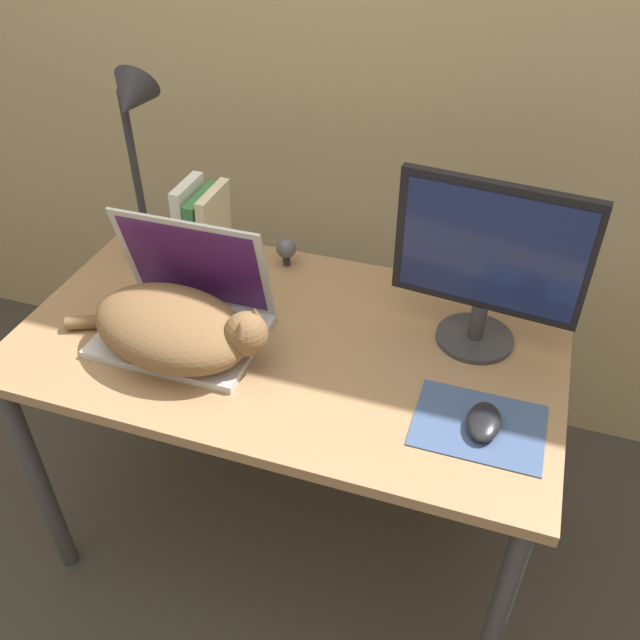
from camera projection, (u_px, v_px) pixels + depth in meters
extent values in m
plane|color=#3D3833|center=(249.00, 638.00, 1.76)|extent=(12.00, 12.00, 0.00)
cube|color=tan|center=(378.00, 4.00, 1.74)|extent=(8.00, 0.05, 2.60)
cube|color=#93704C|center=(289.00, 342.00, 1.57)|extent=(1.25, 0.71, 0.03)
cylinder|color=#38383D|center=(40.00, 481.00, 1.72)|extent=(0.04, 0.04, 0.71)
cylinder|color=#38383D|center=(497.00, 618.00, 1.43)|extent=(0.04, 0.04, 0.71)
cylinder|color=#38383D|center=(158.00, 336.00, 2.17)|extent=(0.04, 0.04, 0.71)
cylinder|color=#38383D|center=(523.00, 418.00, 1.89)|extent=(0.04, 0.04, 0.71)
cube|color=#B7B7BC|center=(181.00, 336.00, 1.56)|extent=(0.37, 0.26, 0.02)
cube|color=#28282D|center=(178.00, 336.00, 1.54)|extent=(0.30, 0.14, 0.00)
cube|color=#B7B7BC|center=(194.00, 263.00, 1.54)|extent=(0.37, 0.07, 0.26)
cube|color=#421956|center=(193.00, 265.00, 1.54)|extent=(0.33, 0.06, 0.23)
ellipsoid|color=brown|center=(171.00, 327.00, 1.49)|extent=(0.42, 0.32, 0.13)
sphere|color=brown|center=(246.00, 334.00, 1.43)|extent=(0.10, 0.10, 0.10)
cone|color=brown|center=(255.00, 315.00, 1.42)|extent=(0.04, 0.04, 0.03)
cone|color=brown|center=(241.00, 328.00, 1.39)|extent=(0.04, 0.04, 0.03)
cylinder|color=brown|center=(97.00, 322.00, 1.58)|extent=(0.14, 0.08, 0.03)
cylinder|color=#333338|center=(474.00, 338.00, 1.55)|extent=(0.18, 0.18, 0.01)
cylinder|color=#333338|center=(478.00, 321.00, 1.52)|extent=(0.04, 0.04, 0.09)
cube|color=black|center=(491.00, 248.00, 1.40)|extent=(0.41, 0.06, 0.30)
cube|color=navy|center=(491.00, 251.00, 1.39)|extent=(0.37, 0.04, 0.26)
cube|color=#384C75|center=(479.00, 425.00, 1.35)|extent=(0.26, 0.19, 0.00)
ellipsoid|color=black|center=(484.00, 422.00, 1.33)|extent=(0.07, 0.11, 0.03)
cube|color=white|center=(190.00, 220.00, 1.77)|extent=(0.03, 0.14, 0.22)
cube|color=#387A42|center=(203.00, 227.00, 1.77)|extent=(0.04, 0.16, 0.19)
cube|color=beige|center=(214.00, 226.00, 1.76)|extent=(0.04, 0.15, 0.21)
cylinder|color=#28282D|center=(150.00, 250.00, 1.85)|extent=(0.13, 0.13, 0.01)
cylinder|color=#28282D|center=(136.00, 175.00, 1.71)|extent=(0.02, 0.02, 0.43)
cone|color=#28282D|center=(130.00, 98.00, 1.53)|extent=(0.11, 0.13, 0.14)
cylinder|color=#232328|center=(287.00, 261.00, 1.79)|extent=(0.02, 0.02, 0.02)
sphere|color=#4C4C51|center=(286.00, 248.00, 1.77)|extent=(0.05, 0.05, 0.05)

